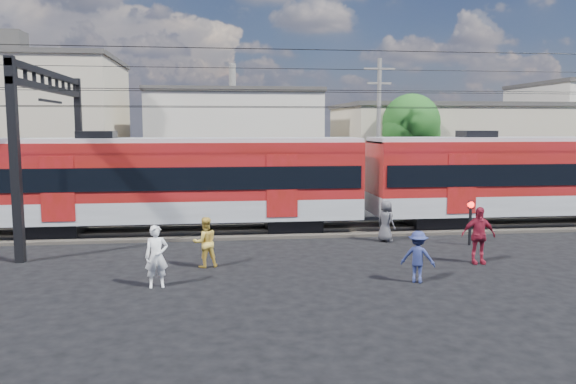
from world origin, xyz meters
The scene contains 17 objects.
ground centered at (0.00, 0.00, 0.00)m, with size 120.00×120.00×0.00m, color black.
track_bed centered at (0.00, 8.00, 0.06)m, with size 70.00×3.40×0.12m, color #2D2823.
rail_near centered at (0.00, 7.25, 0.18)m, with size 70.00×0.12×0.12m, color #59544C.
rail_far centered at (0.00, 8.75, 0.18)m, with size 70.00×0.12×0.12m, color #59544C.
commuter_train centered at (-4.81, 8.00, 2.40)m, with size 50.30×3.08×4.17m.
catenary centered at (-8.65, 8.00, 5.14)m, with size 70.00×9.30×7.52m.
building_west centered at (-17.00, 24.00, 4.66)m, with size 14.28×10.20×9.30m.
building_midwest centered at (-2.00, 27.00, 3.66)m, with size 12.24×12.24×7.30m.
building_mideast centered at (14.00, 24.00, 3.16)m, with size 16.32×10.20×6.30m.
utility_pole_mid centered at (6.00, 15.00, 4.53)m, with size 1.80×0.24×8.50m.
tree_near centered at (9.19, 18.09, 4.66)m, with size 3.82×3.64×6.72m.
pedestrian_a centered at (-4.98, -0.19, 0.92)m, with size 0.67×0.44×1.83m, color white.
pedestrian_b centered at (-3.63, 2.02, 0.84)m, with size 0.82×0.64×1.69m, color gold.
pedestrian_c centered at (2.75, -0.63, 0.78)m, with size 1.01×0.58×1.57m, color navy.
pedestrian_d centered at (5.62, 1.37, 0.98)m, with size 1.15×0.48×1.96m, color maroon.
pedestrian_e centered at (3.58, 5.34, 0.84)m, with size 0.82×0.54×1.69m, color #434347.
crossing_signal centered at (6.66, 4.24, 1.23)m, with size 0.26×0.26×1.78m.
Camera 1 is at (-3.15, -16.50, 4.69)m, focal length 35.00 mm.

